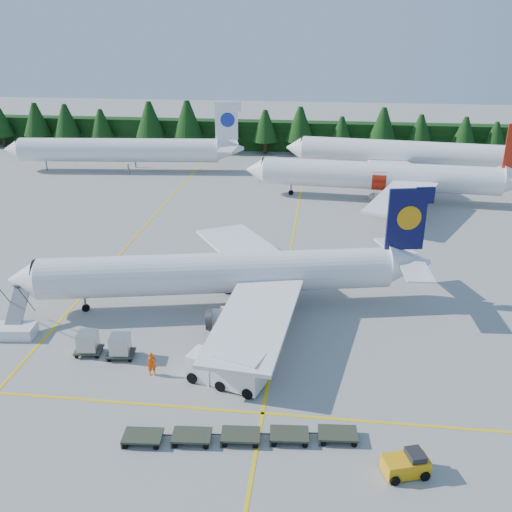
# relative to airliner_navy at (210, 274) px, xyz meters

# --- Properties ---
(ground) EXTENTS (320.00, 320.00, 0.00)m
(ground) POSITION_rel_airliner_navy_xyz_m (0.74, -9.59, -3.41)
(ground) COLOR gray
(ground) RESTS_ON ground
(taxi_stripe_a) EXTENTS (0.25, 120.00, 0.01)m
(taxi_stripe_a) POSITION_rel_airliner_navy_xyz_m (-13.26, 10.41, -3.40)
(taxi_stripe_a) COLOR yellow
(taxi_stripe_a) RESTS_ON ground
(taxi_stripe_b) EXTENTS (0.25, 120.00, 0.01)m
(taxi_stripe_b) POSITION_rel_airliner_navy_xyz_m (6.74, 10.41, -3.40)
(taxi_stripe_b) COLOR yellow
(taxi_stripe_b) RESTS_ON ground
(taxi_stripe_cross) EXTENTS (80.00, 0.25, 0.01)m
(taxi_stripe_cross) POSITION_rel_airliner_navy_xyz_m (0.74, -15.59, -3.40)
(taxi_stripe_cross) COLOR yellow
(taxi_stripe_cross) RESTS_ON ground
(treeline_hedge) EXTENTS (220.00, 4.00, 6.00)m
(treeline_hedge) POSITION_rel_airliner_navy_xyz_m (0.74, 72.41, -0.41)
(treeline_hedge) COLOR black
(treeline_hedge) RESTS_ON ground
(airliner_navy) EXTENTS (38.52, 31.38, 11.33)m
(airliner_navy) POSITION_rel_airliner_navy_xyz_m (0.00, 0.00, 0.00)
(airliner_navy) COLOR white
(airliner_navy) RESTS_ON ground
(airliner_red) EXTENTS (41.85, 34.33, 12.17)m
(airliner_red) POSITION_rel_airliner_navy_xyz_m (17.98, 37.97, 0.25)
(airliner_red) COLOR white
(airliner_red) RESTS_ON ground
(airliner_far_left) EXTENTS (42.66, 7.79, 12.41)m
(airliner_far_left) POSITION_rel_airliner_navy_xyz_m (-27.95, 50.63, 0.49)
(airliner_far_left) COLOR white
(airliner_far_left) RESTS_ON ground
(airliner_far_right) EXTENTS (44.19, 9.29, 12.87)m
(airliner_far_right) POSITION_rel_airliner_navy_xyz_m (23.70, 53.60, 0.63)
(airliner_far_right) COLOR white
(airliner_far_right) RESTS_ON ground
(airstairs) EXTENTS (4.07, 5.53, 3.49)m
(airstairs) POSITION_rel_airliner_navy_xyz_m (-16.17, -7.35, -2.65)
(airstairs) COLOR white
(airstairs) RESTS_ON ground
(service_truck) EXTENTS (6.27, 3.83, 2.85)m
(service_truck) POSITION_rel_airliner_navy_xyz_m (3.59, -12.29, -1.99)
(service_truck) COLOR white
(service_truck) RESTS_ON ground
(baggage_tug) EXTENTS (3.01, 2.21, 1.45)m
(baggage_tug) POSITION_rel_airliner_navy_xyz_m (16.05, -20.24, -2.70)
(baggage_tug) COLOR orange
(baggage_tug) RESTS_ON ground
(dolly_train) EXTENTS (15.36, 3.56, 0.15)m
(dolly_train) POSITION_rel_airliner_navy_xyz_m (5.60, -18.52, -2.93)
(dolly_train) COLOR #2F3425
(dolly_train) RESTS_ON ground
(uld_pair) EXTENTS (5.17, 2.09, 1.68)m
(uld_pair) POSITION_rel_airliner_navy_xyz_m (-7.00, -9.69, -2.27)
(uld_pair) COLOR #2F3425
(uld_pair) RESTS_ON ground
(crew_a) EXTENTS (0.85, 0.75, 1.95)m
(crew_a) POSITION_rel_airliner_navy_xyz_m (-2.32, -11.89, -2.43)
(crew_a) COLOR #F94705
(crew_a) RESTS_ON ground
(crew_b) EXTENTS (1.11, 1.08, 1.80)m
(crew_b) POSITION_rel_airliner_navy_xyz_m (5.66, -10.87, -2.50)
(crew_b) COLOR #FF5605
(crew_b) RESTS_ON ground
(crew_c) EXTENTS (0.52, 0.74, 1.71)m
(crew_c) POSITION_rel_airliner_navy_xyz_m (4.27, -4.28, -2.55)
(crew_c) COLOR #E35B04
(crew_c) RESTS_ON ground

